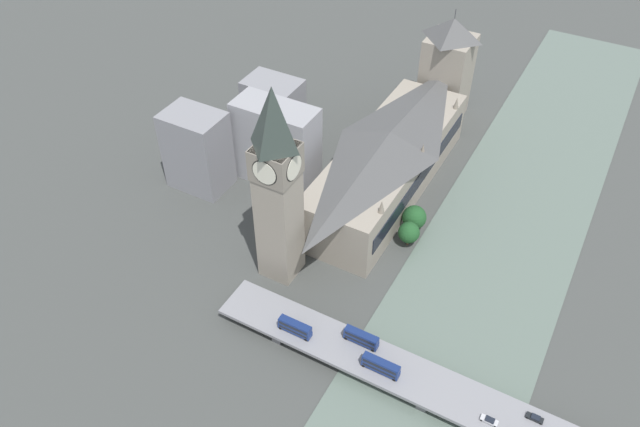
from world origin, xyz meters
name	(u,v)px	position (x,y,z in m)	size (l,w,h in m)	color
ground_plane	(418,214)	(0.00, 0.00, 0.00)	(600.00, 600.00, 0.00)	#424442
river_water	(501,243)	(-32.37, 0.00, 0.15)	(52.73, 360.00, 0.30)	slate
parliament_hall	(388,161)	(17.27, -8.00, 13.47)	(29.01, 94.85, 27.10)	gray
clock_tower	(277,184)	(30.47, 49.33, 38.30)	(13.03, 13.03, 72.64)	gray
victoria_tower	(447,69)	(17.33, -69.06, 23.38)	(19.28, 19.28, 50.75)	gray
road_bridge	(430,387)	(-32.37, 70.68, 3.86)	(137.47, 14.88, 4.80)	slate
double_decker_bus_lead	(295,327)	(10.72, 73.53, 7.37)	(10.83, 2.66, 4.66)	navy
double_decker_bus_mid	(361,338)	(-8.63, 67.26, 7.39)	(10.92, 2.59, 4.67)	navy
double_decker_bus_rear	(381,366)	(-17.90, 73.41, 7.41)	(11.51, 2.55, 4.74)	navy
car_northbound_mid	(489,420)	(-50.48, 73.65, 5.44)	(4.78, 1.93, 1.23)	silver
car_northbound_tail	(535,418)	(-61.10, 66.94, 5.45)	(4.66, 1.87, 1.26)	black
city_block_west	(277,144)	(57.97, 7.36, 17.17)	(32.66, 14.70, 34.35)	#939399
city_block_center	(274,105)	(78.70, -22.87, 11.75)	(24.08, 16.49, 23.50)	gray
city_block_east	(197,150)	(83.31, 24.76, 16.28)	(22.84, 16.43, 32.57)	gray
tree_embankment_near	(409,232)	(-2.99, 17.20, 6.14)	(7.79, 7.79, 10.05)	brown
tree_embankment_mid	(414,217)	(-1.55, 8.79, 6.03)	(8.91, 8.91, 10.50)	brown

